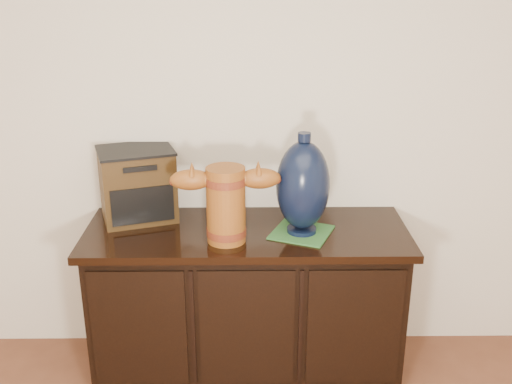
{
  "coord_description": "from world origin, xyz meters",
  "views": [
    {
      "loc": [
        0.02,
        -0.25,
        1.86
      ],
      "look_at": [
        0.04,
        2.18,
        0.95
      ],
      "focal_mm": 42.0,
      "sensor_mm": 36.0,
      "label": 1
    }
  ],
  "objects_px": {
    "terracotta_vessel": "(226,200)",
    "lamp_base": "(303,186)",
    "sideboard": "(247,301)",
    "spray_can": "(304,204)",
    "tv_radio": "(138,184)"
  },
  "relations": [
    {
      "from": "terracotta_vessel",
      "to": "lamp_base",
      "type": "relative_size",
      "value": 1.03
    },
    {
      "from": "sideboard",
      "to": "terracotta_vessel",
      "type": "height_order",
      "value": "terracotta_vessel"
    },
    {
      "from": "spray_can",
      "to": "sideboard",
      "type": "bearing_deg",
      "value": -157.33
    },
    {
      "from": "sideboard",
      "to": "tv_radio",
      "type": "height_order",
      "value": "tv_radio"
    },
    {
      "from": "terracotta_vessel",
      "to": "tv_radio",
      "type": "xyz_separation_m",
      "value": [
        -0.42,
        0.26,
        -0.02
      ]
    },
    {
      "from": "tv_radio",
      "to": "lamp_base",
      "type": "xyz_separation_m",
      "value": [
        0.75,
        -0.18,
        0.05
      ]
    },
    {
      "from": "terracotta_vessel",
      "to": "lamp_base",
      "type": "bearing_deg",
      "value": 9.94
    },
    {
      "from": "sideboard",
      "to": "lamp_base",
      "type": "distance_m",
      "value": 0.64
    },
    {
      "from": "spray_can",
      "to": "terracotta_vessel",
      "type": "bearing_deg",
      "value": -147.48
    },
    {
      "from": "sideboard",
      "to": "terracotta_vessel",
      "type": "relative_size",
      "value": 3.11
    },
    {
      "from": "terracotta_vessel",
      "to": "spray_can",
      "type": "distance_m",
      "value": 0.43
    },
    {
      "from": "lamp_base",
      "to": "tv_radio",
      "type": "bearing_deg",
      "value": 166.18
    },
    {
      "from": "terracotta_vessel",
      "to": "lamp_base",
      "type": "xyz_separation_m",
      "value": [
        0.33,
        0.08,
        0.04
      ]
    },
    {
      "from": "terracotta_vessel",
      "to": "spray_can",
      "type": "bearing_deg",
      "value": 29.63
    },
    {
      "from": "terracotta_vessel",
      "to": "lamp_base",
      "type": "distance_m",
      "value": 0.34
    }
  ]
}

